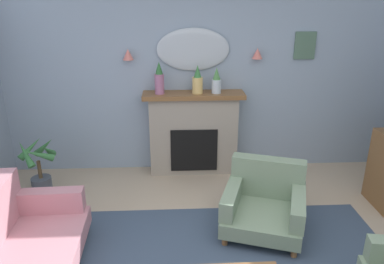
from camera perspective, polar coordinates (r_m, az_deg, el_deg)
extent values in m
cube|color=#8C9EB2|center=(5.16, 2.88, 9.44)|extent=(6.62, 0.10, 2.83)
cube|color=gray|center=(5.18, 0.23, -0.48)|extent=(1.20, 0.28, 1.10)
cube|color=black|center=(5.15, 0.29, -2.64)|extent=(0.64, 0.12, 0.60)
cube|color=brown|center=(4.98, 0.25, 5.68)|extent=(1.36, 0.36, 0.06)
cylinder|color=#9E6084|center=(4.92, -5.02, 7.36)|extent=(0.12, 0.12, 0.26)
cone|color=#2D6633|center=(4.87, -5.10, 9.78)|extent=(0.10, 0.10, 0.16)
cylinder|color=tan|center=(4.93, 0.85, 7.18)|extent=(0.14, 0.14, 0.22)
cone|color=#38753D|center=(4.89, 0.86, 9.32)|extent=(0.10, 0.10, 0.16)
cylinder|color=silver|center=(4.96, 3.76, 7.01)|extent=(0.13, 0.13, 0.18)
cone|color=#4C8447|center=(4.92, 3.80, 8.96)|extent=(0.10, 0.10, 0.16)
ellipsoid|color=#B2BCC6|center=(5.01, 0.16, 12.55)|extent=(0.96, 0.06, 0.56)
cone|color=#D17066|center=(5.00, -9.79, 11.65)|extent=(0.14, 0.14, 0.14)
cone|color=#D17066|center=(5.09, 10.01, 11.79)|extent=(0.14, 0.14, 0.14)
cube|color=#4C6B56|center=(5.31, 16.95, 12.58)|extent=(0.28, 0.03, 0.36)
cube|color=#B77A84|center=(4.17, -21.42, -9.82)|extent=(0.76, 0.19, 0.24)
cylinder|color=brown|center=(4.26, -16.31, -14.03)|extent=(0.07, 0.07, 0.10)
cylinder|color=brown|center=(4.44, -25.18, -13.71)|extent=(0.07, 0.07, 0.10)
cube|color=gray|center=(4.11, 10.82, -12.67)|extent=(1.01, 1.01, 0.16)
cube|color=gray|center=(4.25, 11.55, -6.77)|extent=(0.81, 0.41, 0.45)
cube|color=gray|center=(4.04, 6.14, -9.85)|extent=(0.36, 0.73, 0.22)
cube|color=gray|center=(4.01, 15.93, -10.88)|extent=(0.36, 0.73, 0.22)
cylinder|color=brown|center=(3.94, 5.06, -16.31)|extent=(0.06, 0.06, 0.10)
cylinder|color=brown|center=(3.90, 15.37, -17.45)|extent=(0.06, 0.06, 0.10)
cylinder|color=brown|center=(4.49, 6.76, -11.24)|extent=(0.06, 0.06, 0.10)
cylinder|color=brown|center=(4.46, 15.59, -12.17)|extent=(0.06, 0.06, 0.10)
cylinder|color=#474C56|center=(5.15, -22.02, -7.60)|extent=(0.25, 0.25, 0.22)
cylinder|color=brown|center=(5.05, -22.36, -5.34)|extent=(0.05, 0.05, 0.23)
cone|color=#38753D|center=(4.91, -21.22, -2.67)|extent=(0.09, 0.34, 0.28)
cone|color=#38753D|center=(5.05, -21.74, -2.10)|extent=(0.33, 0.21, 0.30)
cone|color=#38753D|center=(5.07, -23.57, -2.28)|extent=(0.29, 0.32, 0.26)
cone|color=#38753D|center=(4.90, -24.17, -3.15)|extent=(0.28, 0.27, 0.32)
cone|color=#38753D|center=(4.83, -22.44, -3.24)|extent=(0.35, 0.25, 0.24)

